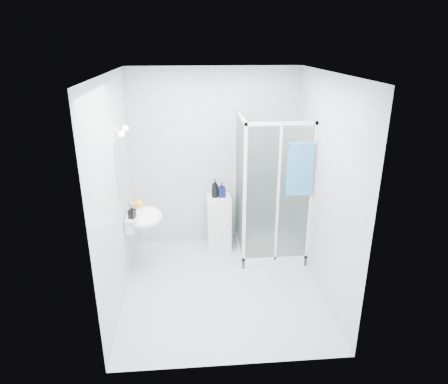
{
  "coord_description": "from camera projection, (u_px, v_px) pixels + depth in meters",
  "views": [
    {
      "loc": [
        -0.34,
        -4.27,
        2.92
      ],
      "look_at": [
        0.05,
        0.35,
        1.15
      ],
      "focal_mm": 32.0,
      "sensor_mm": 36.0,
      "label": 1
    }
  ],
  "objects": [
    {
      "name": "shampoo_bottle_b",
      "position": [
        222.0,
        190.0,
        5.67
      ],
      "size": [
        0.1,
        0.11,
        0.22
      ],
      "primitive_type": "imported",
      "rotation": [
        0.0,
        0.0,
        0.06
      ],
      "color": "#0A113E",
      "rests_on": "storage_cabinet"
    },
    {
      "name": "shower_enclosure",
      "position": [
        265.0,
        227.0,
        5.65
      ],
      "size": [
        0.9,
        0.95,
        2.0
      ],
      "color": "white",
      "rests_on": "ground"
    },
    {
      "name": "storage_cabinet",
      "position": [
        219.0,
        222.0,
        5.87
      ],
      "size": [
        0.34,
        0.37,
        0.82
      ],
      "rotation": [
        0.0,
        0.0,
        0.01
      ],
      "color": "white",
      "rests_on": "ground"
    },
    {
      "name": "wall_hooks",
      "position": [
        197.0,
        139.0,
        5.61
      ],
      "size": [
        0.23,
        0.06,
        0.03
      ],
      "color": "silver",
      "rests_on": "room"
    },
    {
      "name": "hand_towel",
      "position": [
        300.0,
        168.0,
        4.95
      ],
      "size": [
        0.32,
        0.05,
        0.69
      ],
      "color": "teal",
      "rests_on": "shower_enclosure"
    },
    {
      "name": "mirror",
      "position": [
        122.0,
        165.0,
        4.83
      ],
      "size": [
        0.02,
        0.6,
        0.7
      ],
      "primitive_type": "cube",
      "color": "white",
      "rests_on": "room"
    },
    {
      "name": "room",
      "position": [
        222.0,
        191.0,
        4.58
      ],
      "size": [
        2.4,
        2.6,
        2.6
      ],
      "color": "silver",
      "rests_on": "ground"
    },
    {
      "name": "soap_dispenser_orange",
      "position": [
        138.0,
        203.0,
        5.16
      ],
      "size": [
        0.17,
        0.17,
        0.18
      ],
      "primitive_type": "imported",
      "rotation": [
        0.0,
        0.0,
        -0.29
      ],
      "color": "orange",
      "rests_on": "wall_basin"
    },
    {
      "name": "soap_dispenser_black",
      "position": [
        132.0,
        212.0,
        4.89
      ],
      "size": [
        0.1,
        0.1,
        0.17
      ],
      "primitive_type": "imported",
      "rotation": [
        0.0,
        0.0,
        -0.39
      ],
      "color": "black",
      "rests_on": "wall_basin"
    },
    {
      "name": "shampoo_bottle_a",
      "position": [
        215.0,
        188.0,
        5.65
      ],
      "size": [
        0.13,
        0.13,
        0.27
      ],
      "primitive_type": "imported",
      "rotation": [
        0.0,
        0.0,
        -0.31
      ],
      "color": "black",
      "rests_on": "storage_cabinet"
    },
    {
      "name": "wall_basin",
      "position": [
        143.0,
        217.0,
        5.1
      ],
      "size": [
        0.46,
        0.56,
        0.35
      ],
      "color": "white",
      "rests_on": "ground"
    },
    {
      "name": "vanity_lights",
      "position": [
        123.0,
        131.0,
        4.69
      ],
      "size": [
        0.1,
        0.4,
        0.08
      ],
      "color": "silver",
      "rests_on": "room"
    }
  ]
}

